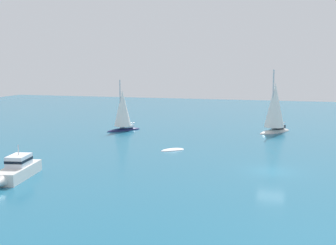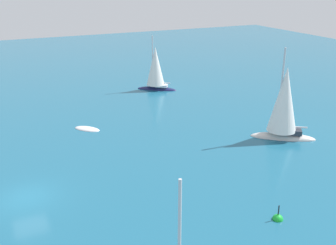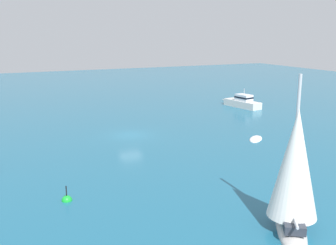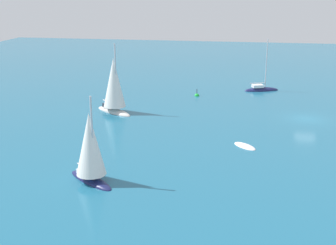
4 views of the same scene
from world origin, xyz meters
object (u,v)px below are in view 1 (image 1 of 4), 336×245
at_px(powerboat, 17,170).
at_px(rib, 173,150).
at_px(sloop_1, 123,112).
at_px(sailboat, 275,110).

height_order(powerboat, rib, powerboat).
bearing_deg(rib, sloop_1, 88.07).
distance_m(sloop_1, powerboat, 29.30).
xyz_separation_m(sailboat, rib, (17.09, -10.50, -3.30)).
relative_size(sloop_1, powerboat, 1.01).
relative_size(sloop_1, rib, 2.64).
bearing_deg(sailboat, powerboat, 4.05).
bearing_deg(powerboat, rib, 139.63).
distance_m(sailboat, rib, 20.33).
bearing_deg(sloop_1, sailboat, 138.26).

